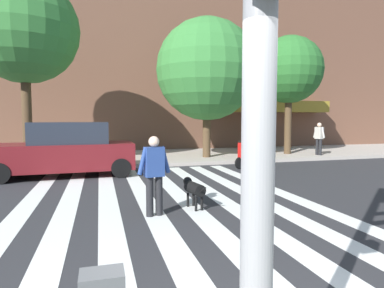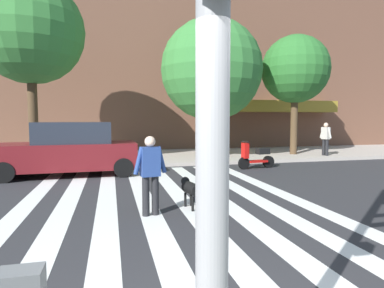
{
  "view_description": "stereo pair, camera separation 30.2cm",
  "coord_description": "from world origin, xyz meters",
  "px_view_note": "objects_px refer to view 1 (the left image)",
  "views": [
    {
      "loc": [
        -1.14,
        -1.93,
        2.0
      ],
      "look_at": [
        1.34,
        6.79,
        1.29
      ],
      "focal_mm": 30.59,
      "sensor_mm": 36.0,
      "label": 1
    },
    {
      "loc": [
        -0.84,
        -2.01,
        2.0
      ],
      "look_at": [
        1.34,
        6.79,
        1.29
      ],
      "focal_mm": 30.59,
      "sensor_mm": 36.0,
      "label": 2
    }
  ],
  "objects_px": {
    "parked_scooter": "(253,156)",
    "pedestrian_dog_walker": "(154,171)",
    "parked_car_behind_first": "(66,150)",
    "pedestrian_bystander": "(319,137)",
    "street_tree_further": "(289,70)",
    "street_tree_middle": "(207,70)",
    "dog_on_leash": "(194,188)",
    "street_tree_nearest": "(24,30)"
  },
  "relations": [
    {
      "from": "street_tree_nearest",
      "to": "pedestrian_bystander",
      "type": "distance_m",
      "value": 14.14
    },
    {
      "from": "parked_car_behind_first",
      "to": "pedestrian_bystander",
      "type": "xyz_separation_m",
      "value": [
        11.79,
        2.1,
        0.17
      ]
    },
    {
      "from": "parked_scooter",
      "to": "pedestrian_dog_walker",
      "type": "distance_m",
      "value": 7.22
    },
    {
      "from": "parked_scooter",
      "to": "dog_on_leash",
      "type": "distance_m",
      "value": 6.34
    },
    {
      "from": "parked_car_behind_first",
      "to": "street_tree_nearest",
      "type": "xyz_separation_m",
      "value": [
        -1.65,
        2.43,
        4.57
      ]
    },
    {
      "from": "parked_car_behind_first",
      "to": "pedestrian_bystander",
      "type": "distance_m",
      "value": 11.97
    },
    {
      "from": "parked_car_behind_first",
      "to": "street_tree_middle",
      "type": "height_order",
      "value": "street_tree_middle"
    },
    {
      "from": "street_tree_further",
      "to": "street_tree_nearest",
      "type": "bearing_deg",
      "value": -176.88
    },
    {
      "from": "pedestrian_dog_walker",
      "to": "street_tree_further",
      "type": "bearing_deg",
      "value": 45.31
    },
    {
      "from": "street_tree_nearest",
      "to": "pedestrian_dog_walker",
      "type": "xyz_separation_m",
      "value": [
        3.83,
        -7.86,
        -4.55
      ]
    },
    {
      "from": "parked_car_behind_first",
      "to": "parked_scooter",
      "type": "height_order",
      "value": "parked_car_behind_first"
    },
    {
      "from": "street_tree_further",
      "to": "pedestrian_dog_walker",
      "type": "distance_m",
      "value": 12.52
    },
    {
      "from": "street_tree_middle",
      "to": "pedestrian_dog_walker",
      "type": "relative_size",
      "value": 3.98
    },
    {
      "from": "street_tree_further",
      "to": "pedestrian_bystander",
      "type": "distance_m",
      "value": 3.74
    },
    {
      "from": "dog_on_leash",
      "to": "pedestrian_bystander",
      "type": "xyz_separation_m",
      "value": [
        8.68,
        7.19,
        0.63
      ]
    },
    {
      "from": "parked_car_behind_first",
      "to": "parked_scooter",
      "type": "relative_size",
      "value": 2.86
    },
    {
      "from": "parked_car_behind_first",
      "to": "pedestrian_dog_walker",
      "type": "xyz_separation_m",
      "value": [
        2.17,
        -5.44,
        0.02
      ]
    },
    {
      "from": "street_tree_further",
      "to": "pedestrian_bystander",
      "type": "xyz_separation_m",
      "value": [
        1.17,
        -1.0,
        -3.41
      ]
    },
    {
      "from": "street_tree_nearest",
      "to": "pedestrian_dog_walker",
      "type": "height_order",
      "value": "street_tree_nearest"
    },
    {
      "from": "dog_on_leash",
      "to": "pedestrian_bystander",
      "type": "height_order",
      "value": "pedestrian_bystander"
    },
    {
      "from": "parked_scooter",
      "to": "street_tree_middle",
      "type": "relative_size",
      "value": 0.25
    },
    {
      "from": "dog_on_leash",
      "to": "pedestrian_bystander",
      "type": "relative_size",
      "value": 0.6
    },
    {
      "from": "parked_car_behind_first",
      "to": "street_tree_middle",
      "type": "relative_size",
      "value": 0.71
    },
    {
      "from": "parked_scooter",
      "to": "street_tree_middle",
      "type": "xyz_separation_m",
      "value": [
        -0.97,
        2.95,
        3.8
      ]
    },
    {
      "from": "parked_scooter",
      "to": "street_tree_further",
      "type": "height_order",
      "value": "street_tree_further"
    },
    {
      "from": "parked_car_behind_first",
      "to": "street_tree_further",
      "type": "bearing_deg",
      "value": 16.27
    },
    {
      "from": "street_tree_middle",
      "to": "street_tree_further",
      "type": "relative_size",
      "value": 1.07
    },
    {
      "from": "street_tree_middle",
      "to": "dog_on_leash",
      "type": "bearing_deg",
      "value": -110.35
    },
    {
      "from": "parked_scooter",
      "to": "street_tree_further",
      "type": "xyz_separation_m",
      "value": [
        3.59,
        3.2,
        4.0
      ]
    },
    {
      "from": "dog_on_leash",
      "to": "street_tree_nearest",
      "type": "bearing_deg",
      "value": 122.36
    },
    {
      "from": "street_tree_nearest",
      "to": "street_tree_middle",
      "type": "xyz_separation_m",
      "value": [
        7.71,
        0.42,
        -1.19
      ]
    },
    {
      "from": "pedestrian_dog_walker",
      "to": "street_tree_nearest",
      "type": "bearing_deg",
      "value": 115.95
    },
    {
      "from": "pedestrian_dog_walker",
      "to": "parked_scooter",
      "type": "bearing_deg",
      "value": 47.7
    },
    {
      "from": "parked_car_behind_first",
      "to": "dog_on_leash",
      "type": "relative_size",
      "value": 4.71
    },
    {
      "from": "parked_car_behind_first",
      "to": "parked_scooter",
      "type": "bearing_deg",
      "value": -0.84
    },
    {
      "from": "parked_scooter",
      "to": "pedestrian_dog_walker",
      "type": "height_order",
      "value": "pedestrian_dog_walker"
    },
    {
      "from": "pedestrian_dog_walker",
      "to": "dog_on_leash",
      "type": "distance_m",
      "value": 1.11
    },
    {
      "from": "parked_car_behind_first",
      "to": "street_tree_middle",
      "type": "distance_m",
      "value": 7.5
    },
    {
      "from": "street_tree_middle",
      "to": "street_tree_further",
      "type": "xyz_separation_m",
      "value": [
        4.56,
        0.25,
        0.2
      ]
    },
    {
      "from": "street_tree_nearest",
      "to": "street_tree_further",
      "type": "xyz_separation_m",
      "value": [
        12.27,
        0.67,
        -0.99
      ]
    },
    {
      "from": "pedestrian_dog_walker",
      "to": "pedestrian_bystander",
      "type": "relative_size",
      "value": 1.0
    },
    {
      "from": "dog_on_leash",
      "to": "street_tree_middle",
      "type": "bearing_deg",
      "value": 69.65
    }
  ]
}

